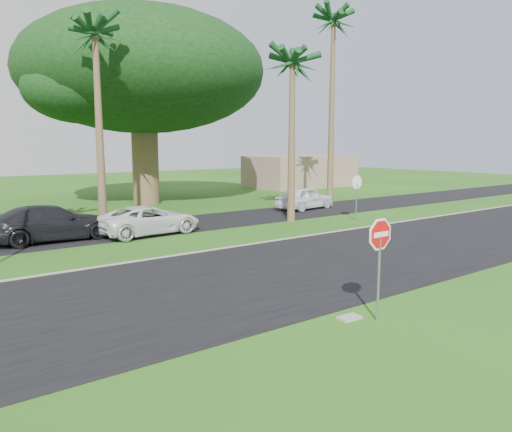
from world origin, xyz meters
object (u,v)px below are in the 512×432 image
at_px(stop_sign_far, 357,188).
at_px(car_dark, 52,223).
at_px(car_minivan, 149,220).
at_px(car_pickup, 305,198).
at_px(stop_sign_near, 380,248).

bearing_deg(stop_sign_far, car_dark, -14.59).
bearing_deg(car_minivan, car_dark, 71.15).
distance_m(stop_sign_far, car_minivan, 11.38).
bearing_deg(stop_sign_far, car_minivan, -14.42).
distance_m(car_minivan, car_pickup, 12.03).
xyz_separation_m(car_dark, car_pickup, (15.86, 1.21, -0.05)).
bearing_deg(stop_sign_near, stop_sign_far, 43.73).
distance_m(car_dark, car_pickup, 15.90).
xyz_separation_m(stop_sign_far, car_pickup, (0.84, 5.12, -1.05)).
xyz_separation_m(stop_sign_near, car_pickup, (12.34, 16.12, -1.05)).
relative_size(stop_sign_near, car_pickup, 0.62).
relative_size(car_dark, car_minivan, 1.11).
distance_m(stop_sign_near, car_pickup, 20.33).
height_order(stop_sign_far, car_pickup, stop_sign_far).
bearing_deg(car_dark, car_pickup, -85.82).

